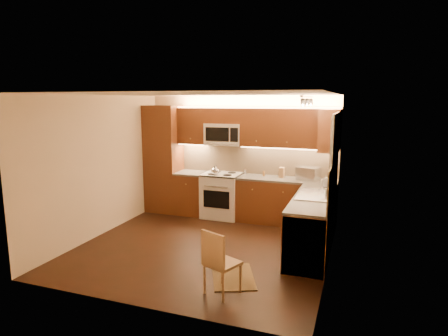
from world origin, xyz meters
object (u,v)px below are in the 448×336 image
at_px(stove, 222,195).
at_px(dining_chair, 222,262).
at_px(microwave, 224,134).
at_px(soap_bottle, 326,181).
at_px(toaster_oven, 308,173).
at_px(kettle, 215,170).
at_px(sink, 315,190).
at_px(knife_block, 282,172).

relative_size(stove, dining_chair, 1.09).
height_order(microwave, soap_bottle, microwave).
bearing_deg(toaster_oven, soap_bottle, -35.20).
xyz_separation_m(kettle, toaster_oven, (1.81, 0.26, -0.00)).
xyz_separation_m(soap_bottle, dining_chair, (-1.00, -2.61, -0.57)).
xyz_separation_m(sink, knife_block, (-0.78, 1.25, 0.02)).
relative_size(stove, knife_block, 4.68).
relative_size(kettle, soap_bottle, 1.13).
bearing_deg(sink, dining_chair, -114.87).
relative_size(microwave, toaster_oven, 1.88).
relative_size(toaster_oven, soap_bottle, 2.22).
bearing_deg(soap_bottle, kettle, 172.84).
height_order(microwave, dining_chair, microwave).
bearing_deg(knife_block, dining_chair, -88.65).
xyz_separation_m(stove, microwave, (0.00, 0.14, 1.26)).
xyz_separation_m(knife_block, soap_bottle, (0.89, -0.55, -0.01)).
height_order(toaster_oven, knife_block, toaster_oven).
bearing_deg(soap_bottle, knife_block, 147.87).
relative_size(sink, dining_chair, 1.02).
bearing_deg(sink, microwave, 147.79).
height_order(microwave, kettle, microwave).
relative_size(stove, microwave, 1.21).
xyz_separation_m(microwave, dining_chair, (1.11, -3.17, -1.30)).
height_order(sink, kettle, kettle).
height_order(stove, knife_block, knife_block).
bearing_deg(toaster_oven, microwave, -162.52).
xyz_separation_m(knife_block, dining_chair, (-0.10, -3.16, -0.58)).
xyz_separation_m(microwave, sink, (2.00, -1.26, -0.74)).
bearing_deg(microwave, sink, -32.21).
relative_size(kettle, toaster_oven, 0.51).
height_order(sink, soap_bottle, soap_bottle).
height_order(microwave, toaster_oven, microwave).
height_order(toaster_oven, soap_bottle, toaster_oven).
bearing_deg(soap_bottle, microwave, 164.57).
distance_m(stove, toaster_oven, 1.83).
bearing_deg(toaster_oven, sink, -58.96).
relative_size(stove, kettle, 4.47).
bearing_deg(dining_chair, soap_bottle, 92.25).
height_order(microwave, sink, microwave).
bearing_deg(kettle, sink, -22.55).
relative_size(knife_block, soap_bottle, 1.08).
height_order(sink, dining_chair, sink).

